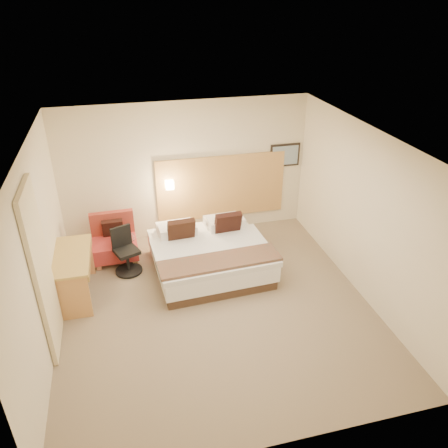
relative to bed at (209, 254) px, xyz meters
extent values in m
cube|color=#786751|center=(-0.13, -1.05, -0.32)|extent=(4.80, 5.00, 0.02)
cube|color=white|center=(-0.13, -1.05, 2.40)|extent=(4.80, 5.00, 0.02)
cube|color=beige|center=(-0.13, 1.46, 1.04)|extent=(4.80, 0.02, 2.70)
cube|color=beige|center=(-0.13, -3.56, 1.04)|extent=(4.80, 0.02, 2.70)
cube|color=beige|center=(-2.54, -1.05, 1.04)|extent=(0.02, 5.00, 2.70)
cube|color=beige|center=(2.28, -1.05, 1.04)|extent=(0.02, 5.00, 2.70)
cube|color=#BE8A4A|center=(0.57, 1.42, 0.64)|extent=(2.60, 0.04, 1.30)
cube|color=black|center=(1.89, 1.43, 1.19)|extent=(0.62, 0.03, 0.47)
cube|color=#748BA0|center=(1.89, 1.41, 1.19)|extent=(0.54, 0.01, 0.39)
cylinder|color=silver|center=(-0.48, 1.37, 0.84)|extent=(0.02, 0.12, 0.02)
cube|color=#F6E5C0|center=(-0.48, 1.31, 0.84)|extent=(0.15, 0.15, 0.15)
cube|color=beige|center=(-2.49, -1.30, 0.91)|extent=(0.06, 0.90, 2.42)
cylinder|color=#93CCE3|center=(-1.50, 0.71, 0.26)|extent=(0.07, 0.07, 0.17)
cube|color=#3B2018|center=(-1.39, 0.60, 0.27)|extent=(0.12, 0.08, 0.19)
cube|color=#432E21|center=(0.00, 0.00, -0.23)|extent=(1.95, 1.95, 0.17)
cube|color=white|center=(0.00, 0.00, 0.00)|extent=(2.01, 2.01, 0.29)
cube|color=silver|center=(0.02, -0.27, 0.19)|extent=(2.04, 1.48, 0.10)
cube|color=white|center=(-0.50, 0.67, 0.23)|extent=(0.69, 0.40, 0.17)
cube|color=silver|center=(0.42, 0.73, 0.23)|extent=(0.69, 0.40, 0.17)
cube|color=white|center=(-0.48, 0.43, 0.33)|extent=(0.69, 0.40, 0.17)
cube|color=white|center=(0.43, 0.48, 0.33)|extent=(0.69, 0.40, 0.17)
cube|color=black|center=(-0.44, 0.24, 0.40)|extent=(0.49, 0.28, 0.49)
cube|color=black|center=(0.41, 0.29, 0.40)|extent=(0.49, 0.28, 0.49)
cube|color=#A94522|center=(0.04, -0.65, 0.26)|extent=(2.03, 0.64, 0.05)
cube|color=#BE7559|center=(-1.93, 0.46, -0.26)|extent=(0.08, 0.08, 0.10)
cube|color=#9C7A49|center=(-1.29, 0.48, -0.26)|extent=(0.08, 0.08, 0.10)
cube|color=tan|center=(-1.94, 1.02, -0.26)|extent=(0.08, 0.08, 0.10)
cube|color=#B06D53|center=(-1.30, 1.03, -0.26)|extent=(0.08, 0.08, 0.10)
cube|color=#B02F2F|center=(-1.61, 0.75, -0.06)|extent=(0.81, 0.71, 0.30)
cube|color=maroon|center=(-1.62, 1.04, 0.30)|extent=(0.80, 0.14, 0.45)
cube|color=black|center=(-1.62, 0.93, 0.23)|extent=(0.38, 0.20, 0.39)
cylinder|color=silver|center=(-1.45, 0.64, -0.30)|extent=(0.38, 0.38, 0.02)
cylinder|color=silver|center=(-1.45, 0.64, -0.07)|extent=(0.04, 0.04, 0.45)
cylinder|color=white|center=(-1.45, 0.64, 0.17)|extent=(0.56, 0.56, 0.01)
cube|color=tan|center=(-2.26, -0.22, 0.45)|extent=(0.59, 1.26, 0.04)
cube|color=tan|center=(-2.27, -0.81, 0.06)|extent=(0.52, 0.05, 0.74)
cube|color=tan|center=(-2.26, 0.36, 0.06)|extent=(0.52, 0.05, 0.74)
cube|color=#A27F3F|center=(-2.21, -0.22, 0.37)|extent=(0.49, 1.18, 0.10)
cylinder|color=black|center=(-1.41, 0.26, -0.28)|extent=(0.61, 0.61, 0.04)
cylinder|color=black|center=(-1.41, 0.26, -0.08)|extent=(0.07, 0.07, 0.36)
cube|color=black|center=(-1.41, 0.26, 0.12)|extent=(0.50, 0.50, 0.06)
cube|color=black|center=(-1.48, 0.42, 0.34)|extent=(0.36, 0.17, 0.38)
camera|label=1|loc=(-1.33, -6.40, 4.16)|focal=35.00mm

